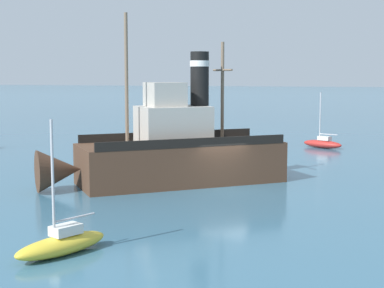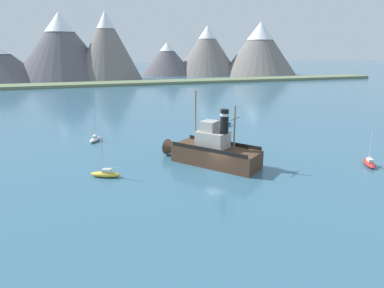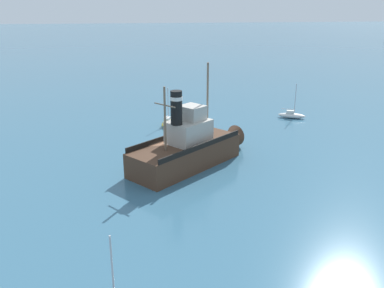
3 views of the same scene
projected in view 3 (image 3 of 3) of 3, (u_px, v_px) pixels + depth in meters
The scene contains 4 objects.
ground_plane at pixel (155, 164), 40.96m from camera, with size 600.00×600.00×0.00m, color #38667F.
old_tugboat at pixel (190, 147), 40.30m from camera, with size 11.77×13.25×9.90m.
sailboat_yellow at pixel (168, 122), 54.04m from camera, with size 3.92×2.55×4.90m.
sailboat_white at pixel (292, 115), 57.19m from camera, with size 2.63×3.90×4.90m.
Camera 3 is at (38.14, -1.92, 15.42)m, focal length 38.00 mm.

